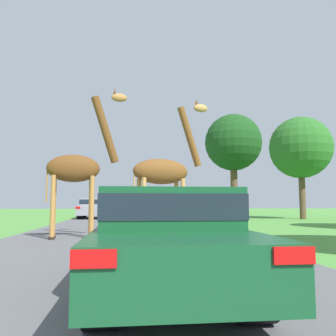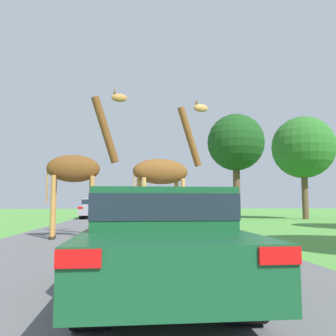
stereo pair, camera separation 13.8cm
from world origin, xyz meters
The scene contains 8 objects.
road centered at (0.00, 30.00, 0.00)m, with size 7.71×120.00×0.00m.
giraffe_near_road centered at (1.49, 12.83, 2.26)m, with size 2.86×1.19×4.96m.
giraffe_companion centered at (-1.43, 12.74, 2.38)m, with size 2.70×0.96×5.19m.
car_lead_maroon centered at (0.73, 5.31, 0.73)m, with size 1.79×4.39×1.33m.
car_queue_right centered at (-2.46, 28.75, 0.81)m, with size 1.96×4.56×1.53m.
car_queue_left centered at (2.85, 20.34, 0.70)m, with size 1.95×4.20×1.32m.
tree_centre_back centered at (13.09, 25.58, 5.29)m, with size 4.61×4.61×7.62m.
tree_far_right centered at (9.81, 31.80, 6.65)m, with size 5.18×5.18×9.30m.
Camera 1 is at (0.22, 0.55, 1.15)m, focal length 38.00 mm.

